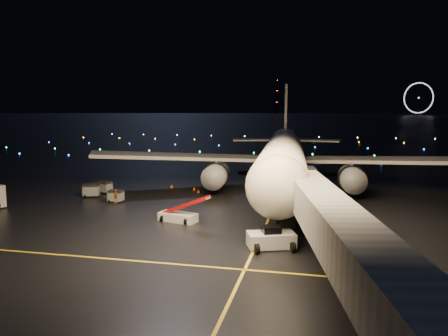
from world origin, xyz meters
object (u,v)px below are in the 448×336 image
at_px(airliner, 284,133).
at_px(baggage_cart_2, 91,190).
at_px(baggage_cart_1, 104,187).
at_px(pushback_tug, 271,237).
at_px(crew_c, 116,196).
at_px(baggage_cart_0, 116,196).
at_px(belt_loader, 178,208).

relative_size(airliner, baggage_cart_2, 28.46).
height_order(airliner, baggage_cart_1, airliner).
xyz_separation_m(pushback_tug, baggage_cart_2, (-27.98, 17.51, -0.09)).
distance_m(crew_c, baggage_cart_0, 0.63).
relative_size(pushback_tug, baggage_cart_2, 1.96).
height_order(crew_c, baggage_cart_0, crew_c).
height_order(baggage_cart_1, baggage_cart_2, baggage_cart_2).
height_order(baggage_cart_0, baggage_cart_2, baggage_cart_2).
relative_size(pushback_tug, crew_c, 2.25).
bearing_deg(belt_loader, airliner, 81.54).
height_order(pushback_tug, baggage_cart_2, pushback_tug).
bearing_deg(baggage_cart_2, pushback_tug, -50.02).
bearing_deg(pushback_tug, baggage_cart_2, 127.51).
height_order(belt_loader, baggage_cart_1, belt_loader).
bearing_deg(pushback_tug, belt_loader, 127.65).
xyz_separation_m(airliner, baggage_cart_2, (-26.38, -13.77, -7.89)).
height_order(crew_c, baggage_cart_2, crew_c).
relative_size(belt_loader, baggage_cart_2, 2.93).
distance_m(baggage_cart_0, baggage_cart_2, 5.68).
bearing_deg(crew_c, baggage_cart_1, 171.85).
bearing_deg(baggage_cart_1, baggage_cart_2, -82.71).
relative_size(pushback_tug, belt_loader, 0.67).
relative_size(baggage_cart_0, baggage_cart_1, 0.93).
distance_m(pushback_tug, baggage_cart_1, 34.41).
height_order(belt_loader, baggage_cart_0, belt_loader).
bearing_deg(baggage_cart_2, airliner, 9.59).
height_order(airliner, pushback_tug, airliner).
bearing_deg(airliner, belt_loader, -115.78).
distance_m(belt_loader, baggage_cart_1, 21.12).
relative_size(airliner, pushback_tug, 14.54).
distance_m(belt_loader, crew_c, 13.48).
distance_m(pushback_tug, belt_loader, 13.39).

